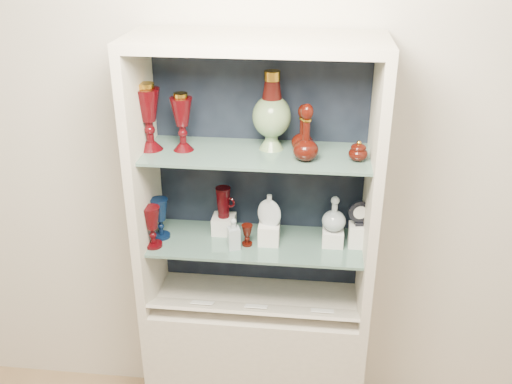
# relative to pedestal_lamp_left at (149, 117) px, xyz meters

# --- Properties ---
(wall_back) EXTENTS (3.50, 0.02, 2.80)m
(wall_back) POSITION_rel_pedestal_lamp_left_xyz_m (0.44, 0.21, -0.21)
(wall_back) COLOR silver
(wall_back) RESTS_ON ground
(cabinet_base) EXTENTS (1.00, 0.40, 0.75)m
(cabinet_base) POSITION_rel_pedestal_lamp_left_xyz_m (0.44, -0.01, -1.23)
(cabinet_base) COLOR beige
(cabinet_base) RESTS_ON ground
(cabinet_back_panel) EXTENTS (0.98, 0.02, 1.15)m
(cabinet_back_panel) POSITION_rel_pedestal_lamp_left_xyz_m (0.44, 0.18, -0.28)
(cabinet_back_panel) COLOR black
(cabinet_back_panel) RESTS_ON cabinet_base
(cabinet_side_left) EXTENTS (0.04, 0.40, 1.15)m
(cabinet_side_left) POSITION_rel_pedestal_lamp_left_xyz_m (-0.04, -0.01, -0.28)
(cabinet_side_left) COLOR beige
(cabinet_side_left) RESTS_ON cabinet_base
(cabinet_side_right) EXTENTS (0.04, 0.40, 1.15)m
(cabinet_side_right) POSITION_rel_pedestal_lamp_left_xyz_m (0.92, -0.01, -0.28)
(cabinet_side_right) COLOR beige
(cabinet_side_right) RESTS_ON cabinet_base
(cabinet_top_cap) EXTENTS (1.00, 0.40, 0.04)m
(cabinet_top_cap) POSITION_rel_pedestal_lamp_left_xyz_m (0.44, -0.01, 0.31)
(cabinet_top_cap) COLOR beige
(cabinet_top_cap) RESTS_ON cabinet_side_left
(shelf_lower) EXTENTS (0.92, 0.34, 0.01)m
(shelf_lower) POSITION_rel_pedestal_lamp_left_xyz_m (0.44, 0.01, -0.57)
(shelf_lower) COLOR slate
(shelf_lower) RESTS_ON cabinet_side_left
(shelf_upper) EXTENTS (0.92, 0.34, 0.01)m
(shelf_upper) POSITION_rel_pedestal_lamp_left_xyz_m (0.44, 0.01, -0.15)
(shelf_upper) COLOR slate
(shelf_upper) RESTS_ON cabinet_side_left
(label_ledge) EXTENTS (0.92, 0.17, 0.09)m
(label_ledge) POSITION_rel_pedestal_lamp_left_xyz_m (0.44, -0.12, -0.83)
(label_ledge) COLOR beige
(label_ledge) RESTS_ON cabinet_base
(label_card_0) EXTENTS (0.10, 0.06, 0.03)m
(label_card_0) POSITION_rel_pedestal_lamp_left_xyz_m (0.74, -0.12, -0.81)
(label_card_0) COLOR white
(label_card_0) RESTS_ON label_ledge
(label_card_1) EXTENTS (0.10, 0.06, 0.03)m
(label_card_1) POSITION_rel_pedestal_lamp_left_xyz_m (0.45, -0.12, -0.81)
(label_card_1) COLOR white
(label_card_1) RESTS_ON label_ledge
(label_card_2) EXTENTS (0.10, 0.06, 0.03)m
(label_card_2) POSITION_rel_pedestal_lamp_left_xyz_m (0.21, -0.12, -0.81)
(label_card_2) COLOR white
(label_card_2) RESTS_ON label_ledge
(pedestal_lamp_left) EXTENTS (0.14, 0.14, 0.28)m
(pedestal_lamp_left) POSITION_rel_pedestal_lamp_left_xyz_m (0.00, 0.00, 0.00)
(pedestal_lamp_left) COLOR #41070A
(pedestal_lamp_left) RESTS_ON shelf_upper
(pedestal_lamp_right) EXTENTS (0.11, 0.11, 0.24)m
(pedestal_lamp_right) POSITION_rel_pedestal_lamp_left_xyz_m (0.14, 0.01, -0.02)
(pedestal_lamp_right) COLOR #41070A
(pedestal_lamp_right) RESTS_ON shelf_upper
(enamel_urn) EXTENTS (0.18, 0.18, 0.33)m
(enamel_urn) POSITION_rel_pedestal_lamp_left_xyz_m (0.50, 0.06, 0.02)
(enamel_urn) COLOR #0C442A
(enamel_urn) RESTS_ON shelf_upper
(ruby_decanter_a) EXTENTS (0.13, 0.13, 0.26)m
(ruby_decanter_a) POSITION_rel_pedestal_lamp_left_xyz_m (0.64, -0.05, -0.01)
(ruby_decanter_a) COLOR #3F0F08
(ruby_decanter_a) RESTS_ON shelf_upper
(ruby_decanter_b) EXTENTS (0.11, 0.11, 0.21)m
(ruby_decanter_b) POSITION_rel_pedestal_lamp_left_xyz_m (0.62, 0.05, -0.03)
(ruby_decanter_b) COLOR #3F0F08
(ruby_decanter_b) RESTS_ON shelf_upper
(lidded_bowl) EXTENTS (0.09, 0.09, 0.09)m
(lidded_bowl) POSITION_rel_pedestal_lamp_left_xyz_m (0.85, -0.03, -0.10)
(lidded_bowl) COLOR #3F0F08
(lidded_bowl) RESTS_ON shelf_upper
(cobalt_goblet) EXTENTS (0.10, 0.10, 0.19)m
(cobalt_goblet) POSITION_rel_pedestal_lamp_left_xyz_m (0.01, 0.00, -0.47)
(cobalt_goblet) COLOR #0A1B3F
(cobalt_goblet) RESTS_ON shelf_lower
(ruby_goblet_tall) EXTENTS (0.09, 0.09, 0.19)m
(ruby_goblet_tall) POSITION_rel_pedestal_lamp_left_xyz_m (0.00, -0.08, -0.47)
(ruby_goblet_tall) COLOR #41070A
(ruby_goblet_tall) RESTS_ON shelf_lower
(ruby_goblet_small) EXTENTS (0.05, 0.05, 0.10)m
(ruby_goblet_small) POSITION_rel_pedestal_lamp_left_xyz_m (0.40, -0.03, -0.51)
(ruby_goblet_small) COLOR #3F0F08
(ruby_goblet_small) RESTS_ON shelf_lower
(riser_ruby_pitcher) EXTENTS (0.10, 0.10, 0.08)m
(riser_ruby_pitcher) POSITION_rel_pedestal_lamp_left_xyz_m (0.28, 0.08, -0.52)
(riser_ruby_pitcher) COLOR silver
(riser_ruby_pitcher) RESTS_ON shelf_lower
(ruby_pitcher) EXTENTS (0.12, 0.10, 0.14)m
(ruby_pitcher) POSITION_rel_pedestal_lamp_left_xyz_m (0.28, 0.08, -0.41)
(ruby_pitcher) COLOR #41070A
(ruby_pitcher) RESTS_ON riser_ruby_pitcher
(clear_square_bottle) EXTENTS (0.06, 0.06, 0.14)m
(clear_square_bottle) POSITION_rel_pedestal_lamp_left_xyz_m (0.35, -0.06, -0.49)
(clear_square_bottle) COLOR #94A5AC
(clear_square_bottle) RESTS_ON shelf_lower
(riser_flat_flask) EXTENTS (0.09, 0.09, 0.09)m
(riser_flat_flask) POSITION_rel_pedestal_lamp_left_xyz_m (0.50, 0.00, -0.51)
(riser_flat_flask) COLOR silver
(riser_flat_flask) RESTS_ON shelf_lower
(flat_flask) EXTENTS (0.11, 0.07, 0.15)m
(flat_flask) POSITION_rel_pedestal_lamp_left_xyz_m (0.50, 0.00, -0.40)
(flat_flask) COLOR silver
(flat_flask) RESTS_ON riser_flat_flask
(riser_clear_round_decanter) EXTENTS (0.09, 0.09, 0.07)m
(riser_clear_round_decanter) POSITION_rel_pedestal_lamp_left_xyz_m (0.77, 0.02, -0.52)
(riser_clear_round_decanter) COLOR silver
(riser_clear_round_decanter) RESTS_ON shelf_lower
(clear_round_decanter) EXTENTS (0.10, 0.10, 0.15)m
(clear_round_decanter) POSITION_rel_pedestal_lamp_left_xyz_m (0.77, 0.02, -0.41)
(clear_round_decanter) COLOR #94A5AC
(clear_round_decanter) RESTS_ON riser_clear_round_decanter
(riser_cameo_medallion) EXTENTS (0.08, 0.08, 0.10)m
(riser_cameo_medallion) POSITION_rel_pedestal_lamp_left_xyz_m (0.88, 0.02, -0.51)
(riser_cameo_medallion) COLOR silver
(riser_cameo_medallion) RESTS_ON shelf_lower
(cameo_medallion) EXTENTS (0.10, 0.05, 0.12)m
(cameo_medallion) POSITION_rel_pedestal_lamp_left_xyz_m (0.88, 0.02, -0.40)
(cameo_medallion) COLOR black
(cameo_medallion) RESTS_ON riser_cameo_medallion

